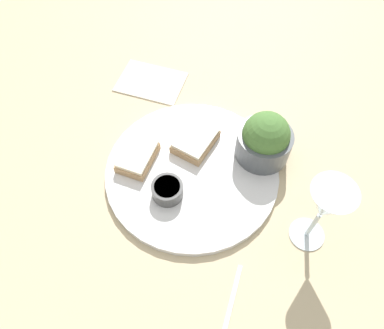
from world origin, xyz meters
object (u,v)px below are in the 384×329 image
sauce_ramekin (167,190)px  cheese_toast_near (196,140)px  napkin (151,81)px  fork (226,323)px  cheese_toast_far (137,157)px  wine_glass (326,206)px  salad_bowl (265,140)px

sauce_ramekin → cheese_toast_near: (-0.13, -0.02, -0.00)m
napkin → fork: same height
cheese_toast_near → cheese_toast_far: size_ratio=0.94×
wine_glass → salad_bowl: bearing=-126.2°
salad_bowl → fork: salad_bowl is taller
salad_bowl → sauce_ramekin: bearing=-31.3°
cheese_toast_far → fork: cheese_toast_far is taller
napkin → fork: (0.38, 0.41, 0.00)m
cheese_toast_far → wine_glass: 0.37m
sauce_ramekin → fork: 0.25m
salad_bowl → cheese_toast_far: size_ratio=1.11×
cheese_toast_near → cheese_toast_far: (0.10, -0.08, 0.00)m
cheese_toast_far → salad_bowl: bearing=125.9°
napkin → fork: size_ratio=0.90×
sauce_ramekin → cheese_toast_near: 0.13m
salad_bowl → napkin: bearing=-99.8°
sauce_ramekin → napkin: (-0.24, -0.21, -0.03)m
salad_bowl → cheese_toast_near: size_ratio=1.18×
salad_bowl → cheese_toast_near: salad_bowl is taller
cheese_toast_near → wine_glass: wine_glass is taller
salad_bowl → wine_glass: bearing=53.8°
fork → cheese_toast_near: bearing=-140.3°
salad_bowl → sauce_ramekin: 0.21m
cheese_toast_near → fork: bearing=39.7°
cheese_toast_near → fork: (0.27, 0.22, -0.02)m
salad_bowl → sauce_ramekin: salad_bowl is taller
sauce_ramekin → fork: (0.14, 0.21, -0.03)m
salad_bowl → fork: 0.34m
fork → cheese_toast_far: bearing=-120.0°
cheese_toast_near → wine_glass: bearing=78.3°
salad_bowl → cheese_toast_far: bearing=-54.1°
sauce_ramekin → wine_glass: wine_glass is taller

